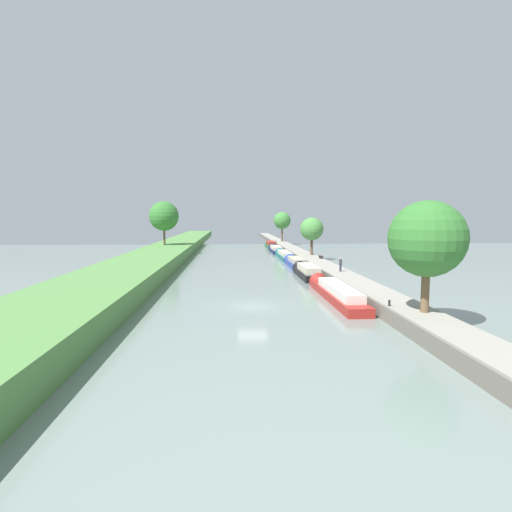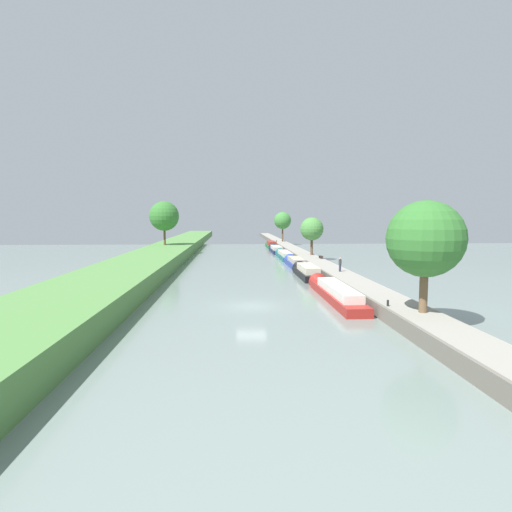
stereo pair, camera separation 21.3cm
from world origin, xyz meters
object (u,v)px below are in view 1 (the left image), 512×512
narrowboat_red (335,292)px  narrowboat_black (307,272)px  mooring_bollard_far (276,241)px  park_bench (321,256)px  person_walking (341,264)px  narrowboat_navy (275,249)px  mooring_bollard_near (389,303)px  narrowboat_green (271,245)px  narrowboat_blue (295,262)px  narrowboat_teal (284,255)px

narrowboat_red → narrowboat_black: 14.27m
mooring_bollard_far → park_bench: 42.62m
narrowboat_black → person_walking: size_ratio=6.48×
narrowboat_red → narrowboat_navy: bearing=90.1°
narrowboat_red → mooring_bollard_near: (1.93, -8.18, 0.65)m
narrowboat_green → park_bench: size_ratio=7.33×
narrowboat_blue → park_bench: park_bench is taller
narrowboat_teal → park_bench: size_ratio=9.25×
narrowboat_red → narrowboat_teal: bearing=89.9°
narrowboat_green → mooring_bollard_near: 72.93m
mooring_bollard_near → mooring_bollard_far: (0.00, 77.36, 0.00)m
narrowboat_blue → mooring_bollard_far: size_ratio=24.63×
narrowboat_black → narrowboat_teal: bearing=89.6°
narrowboat_blue → mooring_bollard_far: bearing=87.7°
park_bench → narrowboat_green: bearing=96.4°
narrowboat_teal → mooring_bollard_far: bearing=86.5°
narrowboat_teal → narrowboat_green: size_ratio=1.26×
narrowboat_red → mooring_bollard_near: mooring_bollard_near is taller
narrowboat_black → narrowboat_teal: 23.85m
narrowboat_red → narrowboat_navy: (-0.08, 51.61, -0.07)m
mooring_bollard_far → narrowboat_blue: bearing=-92.3°
narrowboat_black → person_walking: person_walking is taller
narrowboat_blue → person_walking: 14.72m
narrowboat_teal → mooring_bollard_near: size_ratio=30.83×
narrowboat_navy → narrowboat_blue: bearing=-89.5°
narrowboat_blue → person_walking: (3.23, -14.30, 1.32)m
narrowboat_navy → park_bench: bearing=-79.9°
mooring_bollard_near → park_bench: park_bench is taller
narrowboat_red → narrowboat_blue: 25.44m
narrowboat_red → narrowboat_black: bearing=90.4°
narrowboat_green → narrowboat_teal: bearing=-90.1°
narrowboat_navy → mooring_bollard_near: mooring_bollard_near is taller
narrowboat_black → narrowboat_teal: size_ratio=0.77×
narrowboat_blue → narrowboat_navy: narrowboat_blue is taller
mooring_bollard_near → narrowboat_navy: bearing=91.9°
mooring_bollard_near → mooring_bollard_far: bearing=90.0°
person_walking → narrowboat_navy: bearing=94.9°
narrowboat_teal → narrowboat_green: 26.60m
narrowboat_black → narrowboat_navy: bearing=90.0°
narrowboat_navy → narrowboat_green: 13.12m
narrowboat_blue → mooring_bollard_near: 33.67m
narrowboat_red → park_bench: size_ratio=10.42×
narrowboat_blue → narrowboat_green: (-0.05, 39.28, 0.05)m
narrowboat_red → narrowboat_green: bearing=89.9°
narrowboat_navy → person_walking: bearing=-85.1°
mooring_bollard_far → mooring_bollard_near: bearing=-90.0°
narrowboat_blue → narrowboat_green: narrowboat_green is taller
narrowboat_black → mooring_bollard_far: 54.95m
person_walking → mooring_bollard_far: bearing=91.4°
narrowboat_teal → narrowboat_green: narrowboat_green is taller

